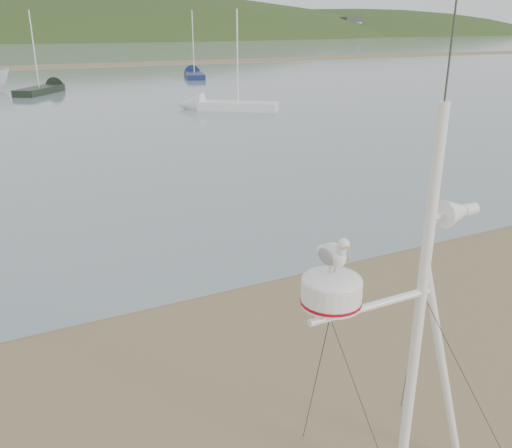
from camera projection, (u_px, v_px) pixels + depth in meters
name	position (u px, v px, depth m)	size (l,w,h in m)	color
hill_ridge	(30.00, 90.00, 217.67)	(620.00, 180.00, 80.00)	#233716
mast_rig	(408.00, 399.00, 5.78)	(2.38, 2.54, 5.37)	white
sailboat_white_near	(213.00, 105.00, 33.93)	(6.04, 5.19, 6.42)	white
sailboat_blue_far	(193.00, 74.00, 55.55)	(3.53, 7.16, 6.92)	#15214B
sailboat_dark_mid	(51.00, 88.00, 43.23)	(5.16, 6.31, 6.59)	black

